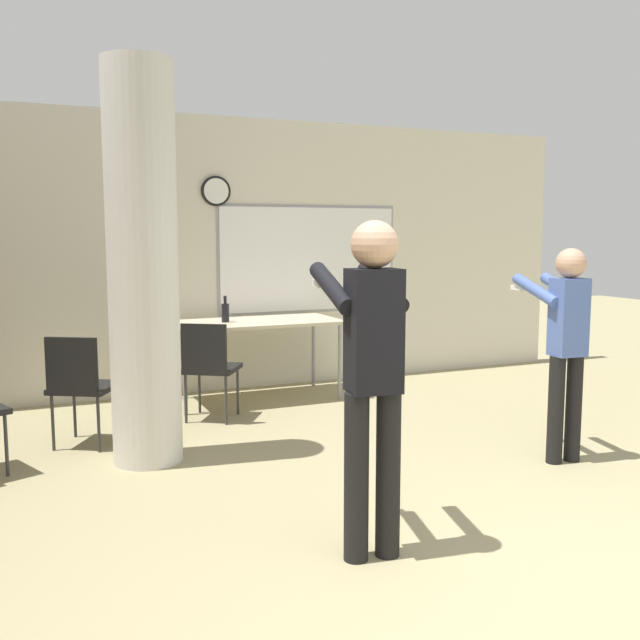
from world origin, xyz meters
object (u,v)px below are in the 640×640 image
(bottle_on_table, at_px, (225,312))
(person_playing_front, at_px, (371,363))
(folding_table, at_px, (254,326))
(chair_near_pillar, at_px, (80,382))
(chair_table_left, at_px, (209,363))
(person_playing_side, at_px, (565,337))

(bottle_on_table, xyz_separation_m, person_playing_front, (-0.25, -3.51, 0.12))
(folding_table, bearing_deg, chair_near_pillar, -150.05)
(folding_table, height_order, chair_table_left, chair_table_left)
(bottle_on_table, bearing_deg, chair_near_pillar, -144.89)
(folding_table, xyz_separation_m, person_playing_front, (-0.54, -3.49, 0.27))
(person_playing_side, bearing_deg, person_playing_front, -157.71)
(bottle_on_table, relative_size, person_playing_front, 0.15)
(bottle_on_table, distance_m, chair_table_left, 0.80)
(folding_table, relative_size, person_playing_side, 1.08)
(chair_near_pillar, relative_size, person_playing_front, 0.51)
(chair_table_left, xyz_separation_m, chair_near_pillar, (-1.09, -0.37, 0.00))
(person_playing_front, bearing_deg, bottle_on_table, 85.91)
(folding_table, distance_m, chair_table_left, 0.90)
(folding_table, distance_m, bottle_on_table, 0.32)
(bottle_on_table, distance_m, chair_near_pillar, 1.78)
(bottle_on_table, height_order, person_playing_side, person_playing_side)
(chair_table_left, relative_size, person_playing_side, 0.57)
(bottle_on_table, height_order, person_playing_front, person_playing_front)
(chair_near_pillar, bearing_deg, bottle_on_table, 35.11)
(person_playing_front, bearing_deg, chair_near_pillar, 115.02)
(chair_table_left, height_order, person_playing_front, person_playing_front)
(chair_near_pillar, relative_size, person_playing_side, 0.57)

